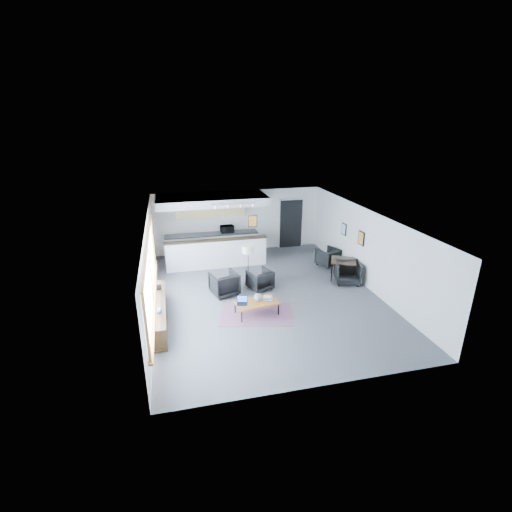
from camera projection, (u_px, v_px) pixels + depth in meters
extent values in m
cube|color=#4B4B4E|center=(265.00, 295.00, 12.04)|extent=(7.00, 9.00, 0.01)
cube|color=white|center=(266.00, 217.00, 11.13)|extent=(7.00, 9.00, 0.01)
cube|color=silver|center=(239.00, 221.00, 15.69)|extent=(7.00, 0.01, 2.60)
cube|color=silver|center=(323.00, 334.00, 7.48)|extent=(7.00, 0.01, 2.60)
cube|color=silver|center=(150.00, 267.00, 10.82)|extent=(0.01, 9.00, 2.60)
cube|color=silver|center=(367.00, 249.00, 12.35)|extent=(0.01, 9.00, 2.60)
cube|color=#8CBFFF|center=(150.00, 273.00, 9.94)|extent=(0.02, 5.80, 1.55)
cube|color=brown|center=(154.00, 299.00, 10.22)|extent=(0.10, 5.95, 0.06)
cube|color=brown|center=(147.00, 245.00, 9.66)|extent=(0.06, 5.95, 0.06)
cube|color=brown|center=(147.00, 329.00, 7.30)|extent=(0.06, 0.06, 1.60)
cube|color=brown|center=(150.00, 273.00, 9.94)|extent=(0.06, 0.06, 1.60)
cube|color=brown|center=(153.00, 240.00, 12.58)|extent=(0.06, 0.06, 1.60)
cube|color=#2F1F10|center=(159.00, 303.00, 10.19)|extent=(0.35, 3.00, 0.05)
cube|color=#2F1F10|center=(161.00, 321.00, 10.39)|extent=(0.35, 3.00, 0.05)
cube|color=#2F1F10|center=(160.00, 341.00, 8.97)|extent=(0.33, 0.04, 0.55)
cube|color=#2F1F10|center=(160.00, 312.00, 10.29)|extent=(0.33, 0.04, 0.55)
cube|color=#2F1F10|center=(160.00, 290.00, 11.61)|extent=(0.33, 0.04, 0.55)
cube|color=#3359A5|center=(161.00, 343.00, 9.16)|extent=(0.18, 0.04, 0.20)
cube|color=silver|center=(161.00, 339.00, 9.32)|extent=(0.18, 0.04, 0.22)
cube|color=maroon|center=(161.00, 335.00, 9.47)|extent=(0.18, 0.04, 0.24)
cube|color=#2F1F10|center=(161.00, 332.00, 9.63)|extent=(0.18, 0.04, 0.20)
cube|color=#3359A5|center=(161.00, 328.00, 9.78)|extent=(0.18, 0.04, 0.22)
cube|color=silver|center=(161.00, 325.00, 9.93)|extent=(0.18, 0.04, 0.24)
cube|color=maroon|center=(161.00, 322.00, 10.09)|extent=(0.18, 0.04, 0.20)
cube|color=#2F1F10|center=(161.00, 319.00, 10.24)|extent=(0.18, 0.04, 0.22)
cube|color=#3359A5|center=(161.00, 316.00, 10.40)|extent=(0.18, 0.03, 0.24)
cube|color=silver|center=(161.00, 313.00, 10.56)|extent=(0.18, 0.03, 0.20)
cube|color=maroon|center=(161.00, 310.00, 10.71)|extent=(0.18, 0.03, 0.22)
cube|color=#2F1F10|center=(161.00, 307.00, 10.86)|extent=(0.18, 0.04, 0.24)
cube|color=black|center=(159.00, 287.00, 10.88)|extent=(0.14, 0.02, 0.18)
sphere|color=#264C99|center=(160.00, 310.00, 9.62)|extent=(0.14, 0.14, 0.14)
cube|color=white|center=(217.00, 254.00, 14.04)|extent=(3.80, 0.25, 1.10)
cube|color=#2F1F10|center=(216.00, 240.00, 13.85)|extent=(3.85, 0.32, 0.04)
cube|color=white|center=(212.00, 245.00, 15.40)|extent=(3.80, 0.60, 0.90)
cube|color=#2D2D2D|center=(212.00, 234.00, 15.24)|extent=(3.82, 0.62, 0.04)
cube|color=tan|center=(210.00, 208.00, 15.01)|extent=(2.80, 0.35, 0.70)
cube|color=white|center=(212.00, 200.00, 14.20)|extent=(4.20, 1.80, 0.30)
cube|color=black|center=(253.00, 221.00, 13.94)|extent=(0.35, 0.03, 0.45)
cube|color=orange|center=(253.00, 221.00, 13.92)|extent=(0.30, 0.01, 0.40)
cube|color=black|center=(291.00, 224.00, 16.20)|extent=(1.00, 0.12, 2.10)
cube|color=white|center=(279.00, 224.00, 16.09)|extent=(0.06, 0.10, 2.10)
cube|color=white|center=(302.00, 223.00, 16.32)|extent=(0.06, 0.10, 2.10)
cube|color=white|center=(291.00, 199.00, 15.83)|extent=(1.10, 0.10, 0.06)
cube|color=silver|center=(234.00, 204.00, 13.01)|extent=(1.60, 0.04, 0.04)
cylinder|color=silver|center=(215.00, 207.00, 12.90)|extent=(0.07, 0.07, 0.09)
cylinder|color=silver|center=(228.00, 206.00, 13.00)|extent=(0.07, 0.07, 0.09)
cylinder|color=silver|center=(241.00, 206.00, 13.10)|extent=(0.07, 0.07, 0.09)
cylinder|color=silver|center=(253.00, 205.00, 13.19)|extent=(0.07, 0.07, 0.09)
cube|color=black|center=(361.00, 238.00, 12.62)|extent=(0.03, 0.38, 0.48)
cube|color=orange|center=(361.00, 238.00, 12.61)|extent=(0.00, 0.32, 0.42)
cube|color=black|center=(344.00, 229.00, 13.82)|extent=(0.03, 0.34, 0.44)
cube|color=#859FC5|center=(344.00, 229.00, 13.82)|extent=(0.00, 0.28, 0.38)
cube|color=#5D3649|center=(257.00, 314.00, 10.86)|extent=(2.38, 1.88, 0.01)
cube|color=brown|center=(257.00, 303.00, 10.73)|extent=(1.32, 0.84, 0.05)
cube|color=black|center=(242.00, 317.00, 10.35)|extent=(0.03, 0.03, 0.36)
cube|color=black|center=(235.00, 308.00, 10.85)|extent=(0.03, 0.03, 0.36)
cube|color=black|center=(278.00, 310.00, 10.75)|extent=(0.03, 0.03, 0.36)
cube|color=black|center=(270.00, 301.00, 11.25)|extent=(0.03, 0.03, 0.36)
cube|color=black|center=(260.00, 308.00, 10.49)|extent=(1.17, 0.20, 0.03)
cube|color=black|center=(253.00, 299.00, 10.99)|extent=(1.17, 0.20, 0.03)
cube|color=black|center=(242.00, 304.00, 10.59)|extent=(0.34, 0.29, 0.02)
cube|color=black|center=(242.00, 299.00, 10.65)|extent=(0.30, 0.13, 0.20)
cube|color=blue|center=(242.00, 299.00, 10.65)|extent=(0.27, 0.11, 0.17)
sphere|color=gray|center=(258.00, 297.00, 10.72)|extent=(0.24, 0.24, 0.24)
cube|color=silver|center=(268.00, 298.00, 10.89)|extent=(0.34, 0.31, 0.03)
cube|color=#3359A5|center=(268.00, 298.00, 10.88)|extent=(0.31, 0.28, 0.03)
cube|color=silver|center=(267.00, 297.00, 10.85)|extent=(0.29, 0.26, 0.03)
cube|color=#E5590C|center=(262.00, 304.00, 10.57)|extent=(0.14, 0.14, 0.01)
imported|color=black|center=(224.00, 283.00, 11.94)|extent=(0.97, 0.94, 0.83)
imported|color=black|center=(260.00, 279.00, 12.34)|extent=(0.90, 0.88, 0.74)
cylinder|color=black|center=(248.00, 284.00, 12.81)|extent=(0.25, 0.25, 0.03)
cylinder|color=black|center=(248.00, 268.00, 12.60)|extent=(0.02, 0.02, 1.19)
cylinder|color=#F5E9CA|center=(248.00, 249.00, 12.37)|extent=(0.41, 0.41, 0.27)
cube|color=#2F1F10|center=(343.00, 261.00, 13.04)|extent=(1.10, 1.10, 0.04)
cylinder|color=black|center=(332.00, 273.00, 12.89)|extent=(0.05, 0.05, 0.66)
cylinder|color=black|center=(332.00, 265.00, 13.57)|extent=(0.05, 0.05, 0.66)
cylinder|color=black|center=(354.00, 275.00, 12.75)|extent=(0.05, 0.05, 0.66)
cylinder|color=black|center=(353.00, 267.00, 13.43)|extent=(0.05, 0.05, 0.66)
imported|color=black|center=(347.00, 273.00, 12.81)|extent=(0.85, 0.82, 0.72)
imported|color=black|center=(328.00, 258.00, 14.33)|extent=(0.81, 0.79, 0.65)
imported|color=black|center=(227.00, 228.00, 15.31)|extent=(0.56, 0.35, 0.36)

